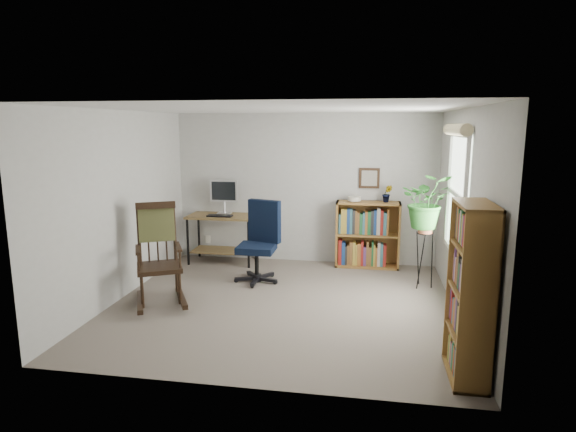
% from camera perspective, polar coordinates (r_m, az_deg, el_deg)
% --- Properties ---
extents(floor, '(4.20, 4.00, 0.00)m').
position_cam_1_polar(floor, '(6.15, -0.63, -10.34)').
color(floor, slate).
rests_on(floor, ground).
extents(ceiling, '(4.20, 4.00, 0.00)m').
position_cam_1_polar(ceiling, '(5.75, -0.68, 12.60)').
color(ceiling, silver).
rests_on(ceiling, ground).
extents(wall_back, '(4.20, 0.00, 2.40)m').
position_cam_1_polar(wall_back, '(7.79, 1.96, 3.24)').
color(wall_back, '#B4B4B0').
rests_on(wall_back, ground).
extents(wall_front, '(4.20, 0.00, 2.40)m').
position_cam_1_polar(wall_front, '(3.92, -5.86, -4.26)').
color(wall_front, '#B4B4B0').
rests_on(wall_front, ground).
extents(wall_left, '(0.00, 4.00, 2.40)m').
position_cam_1_polar(wall_left, '(6.54, -19.09, 1.22)').
color(wall_left, '#B4B4B0').
rests_on(wall_left, ground).
extents(wall_right, '(0.00, 4.00, 2.40)m').
position_cam_1_polar(wall_right, '(5.84, 20.06, 0.09)').
color(wall_right, '#B4B4B0').
rests_on(wall_right, ground).
extents(window, '(0.12, 1.20, 1.50)m').
position_cam_1_polar(window, '(6.10, 19.31, 2.46)').
color(window, silver).
rests_on(window, wall_right).
extents(desk, '(1.08, 0.60, 0.78)m').
position_cam_1_polar(desk, '(7.92, -7.75, -2.68)').
color(desk, brown).
rests_on(desk, floor).
extents(monitor, '(0.46, 0.16, 0.56)m').
position_cam_1_polar(monitor, '(7.93, -7.58, 2.27)').
color(monitor, silver).
rests_on(monitor, desk).
extents(keyboard, '(0.40, 0.15, 0.02)m').
position_cam_1_polar(keyboard, '(7.73, -8.09, 0.03)').
color(keyboard, black).
rests_on(keyboard, desk).
extents(office_chair, '(0.80, 0.80, 1.17)m').
position_cam_1_polar(office_chair, '(6.84, -3.76, -3.06)').
color(office_chair, black).
rests_on(office_chair, floor).
extents(rocking_chair, '(1.10, 1.29, 1.28)m').
position_cam_1_polar(rocking_chair, '(6.19, -15.08, -4.35)').
color(rocking_chair, black).
rests_on(rocking_chair, floor).
extents(low_bookshelf, '(0.99, 0.33, 1.04)m').
position_cam_1_polar(low_bookshelf, '(7.66, 9.41, -2.19)').
color(low_bookshelf, olive).
rests_on(low_bookshelf, floor).
extents(tall_bookshelf, '(0.29, 0.69, 1.57)m').
position_cam_1_polar(tall_bookshelf, '(4.51, 20.78, -8.46)').
color(tall_bookshelf, olive).
rests_on(tall_bookshelf, floor).
extents(plant_stand, '(0.33, 0.33, 0.90)m').
position_cam_1_polar(plant_stand, '(6.88, 15.79, -4.54)').
color(plant_stand, black).
rests_on(plant_stand, floor).
extents(spider_plant, '(1.69, 1.88, 1.47)m').
position_cam_1_polar(spider_plant, '(6.68, 16.28, 4.73)').
color(spider_plant, '#296D26').
rests_on(spider_plant, plant_stand).
extents(potted_plant_small, '(0.13, 0.24, 0.11)m').
position_cam_1_polar(potted_plant_small, '(7.57, 11.66, 2.01)').
color(potted_plant_small, '#296D26').
rests_on(potted_plant_small, low_bookshelf).
extents(framed_picture, '(0.32, 0.04, 0.32)m').
position_cam_1_polar(framed_picture, '(7.67, 9.61, 4.44)').
color(framed_picture, black).
rests_on(framed_picture, wall_back).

